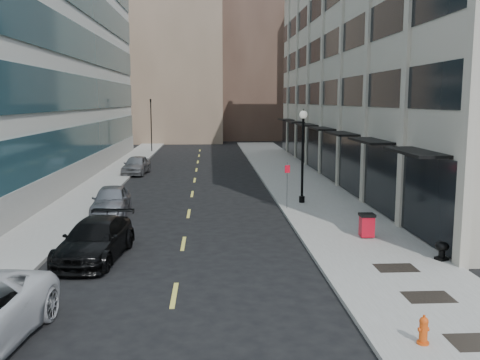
{
  "coord_description": "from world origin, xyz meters",
  "views": [
    {
      "loc": [
        1.12,
        -13.85,
        5.95
      ],
      "look_at": [
        2.44,
        9.01,
        2.53
      ],
      "focal_mm": 40.0,
      "sensor_mm": 36.0,
      "label": 1
    }
  ],
  "objects": [
    {
      "name": "skyline_tan_near",
      "position": [
        -4.0,
        68.0,
        14.0
      ],
      "size": [
        14.0,
        18.0,
        28.0
      ],
      "primitive_type": "cube",
      "color": "#8B725B",
      "rests_on": "ground"
    },
    {
      "name": "sign_post",
      "position": [
        5.3,
        14.38,
        1.76
      ],
      "size": [
        0.29,
        0.12,
        2.52
      ],
      "rotation": [
        0.0,
        0.0,
        0.31
      ],
      "color": "slate",
      "rests_on": "sidewalk_right"
    },
    {
      "name": "urn_planter",
      "position": [
        9.6,
        4.64,
        0.57
      ],
      "size": [
        0.5,
        0.5,
        0.69
      ],
      "rotation": [
        0.0,
        0.0,
        0.44
      ],
      "color": "black",
      "rests_on": "sidewalk_right"
    },
    {
      "name": "road_centerline",
      "position": [
        0.0,
        17.0,
        0.01
      ],
      "size": [
        0.15,
        68.2,
        0.01
      ],
      "color": "#D8CC4C",
      "rests_on": "ground"
    },
    {
      "name": "traffic_signal",
      "position": [
        -5.5,
        48.0,
        5.72
      ],
      "size": [
        0.66,
        0.66,
        6.98
      ],
      "color": "black",
      "rests_on": "ground"
    },
    {
      "name": "grate_mid",
      "position": [
        7.6,
        1.0,
        0.15
      ],
      "size": [
        1.4,
        1.0,
        0.01
      ],
      "primitive_type": "cube",
      "color": "black",
      "rests_on": "sidewalk_right"
    },
    {
      "name": "car_silver_sedan",
      "position": [
        -4.04,
        14.0,
        0.76
      ],
      "size": [
        2.0,
        4.56,
        1.53
      ],
      "primitive_type": "imported",
      "rotation": [
        0.0,
        0.0,
        0.04
      ],
      "color": "gray",
      "rests_on": "ground"
    },
    {
      "name": "building_right",
      "position": [
        16.94,
        26.99,
        8.99
      ],
      "size": [
        15.3,
        46.5,
        18.25
      ],
      "color": "#B3A998",
      "rests_on": "ground"
    },
    {
      "name": "sidewalk_right",
      "position": [
        7.5,
        20.0,
        0.07
      ],
      "size": [
        5.0,
        80.0,
        0.15
      ],
      "primitive_type": "cube",
      "color": "gray",
      "rests_on": "ground"
    },
    {
      "name": "trash_bin",
      "position": [
        7.81,
        8.05,
        0.7
      ],
      "size": [
        0.64,
        0.71,
        1.02
      ],
      "rotation": [
        0.0,
        0.0,
        -0.02
      ],
      "color": "red",
      "rests_on": "sidewalk_right"
    },
    {
      "name": "skyline_tan_far",
      "position": [
        -14.0,
        78.0,
        11.0
      ],
      "size": [
        12.0,
        14.0,
        22.0
      ],
      "primitive_type": "cube",
      "color": "#8B725B",
      "rests_on": "ground"
    },
    {
      "name": "ground",
      "position": [
        0.0,
        0.0,
        0.0
      ],
      "size": [
        160.0,
        160.0,
        0.0
      ],
      "primitive_type": "plane",
      "color": "black",
      "rests_on": "ground"
    },
    {
      "name": "skyline_brown",
      "position": [
        8.0,
        72.0,
        17.0
      ],
      "size": [
        12.0,
        16.0,
        34.0
      ],
      "primitive_type": "cube",
      "color": "brown",
      "rests_on": "ground"
    },
    {
      "name": "car_black_pickup",
      "position": [
        -3.21,
        6.0,
        0.74
      ],
      "size": [
        2.65,
        5.33,
        1.49
      ],
      "primitive_type": "imported",
      "rotation": [
        0.0,
        0.0,
        -0.11
      ],
      "color": "black",
      "rests_on": "ground"
    },
    {
      "name": "grate_far",
      "position": [
        7.6,
        3.8,
        0.15
      ],
      "size": [
        1.4,
        1.0,
        0.01
      ],
      "primitive_type": "cube",
      "color": "black",
      "rests_on": "sidewalk_right"
    },
    {
      "name": "lamppost",
      "position": [
        6.4,
        16.0,
        3.29
      ],
      "size": [
        0.45,
        0.45,
        5.35
      ],
      "color": "black",
      "rests_on": "sidewalk_right"
    },
    {
      "name": "car_grey_sedan",
      "position": [
        -4.8,
        29.49,
        0.76
      ],
      "size": [
        2.16,
        4.58,
        1.51
      ],
      "primitive_type": "imported",
      "rotation": [
        0.0,
        0.0,
        -0.09
      ],
      "color": "slate",
      "rests_on": "ground"
    },
    {
      "name": "sidewalk_left",
      "position": [
        -6.5,
        20.0,
        0.07
      ],
      "size": [
        3.0,
        80.0,
        0.15
      ],
      "primitive_type": "cube",
      "color": "gray",
      "rests_on": "ground"
    },
    {
      "name": "grate_near",
      "position": [
        7.6,
        -2.0,
        0.15
      ],
      "size": [
        1.4,
        1.0,
        0.01
      ],
      "primitive_type": "cube",
      "color": "black",
      "rests_on": "sidewalk_right"
    },
    {
      "name": "fire_hydrant",
      "position": [
        6.21,
        -2.0,
        0.5
      ],
      "size": [
        0.29,
        0.29,
        0.72
      ],
      "rotation": [
        0.0,
        0.0,
        0.03
      ],
      "color": "#EF4E10",
      "rests_on": "sidewalk_right"
    },
    {
      "name": "skyline_stone",
      "position": [
        18.0,
        66.0,
        10.0
      ],
      "size": [
        10.0,
        14.0,
        20.0
      ],
      "primitive_type": "cube",
      "color": "#B3A998",
      "rests_on": "ground"
    }
  ]
}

